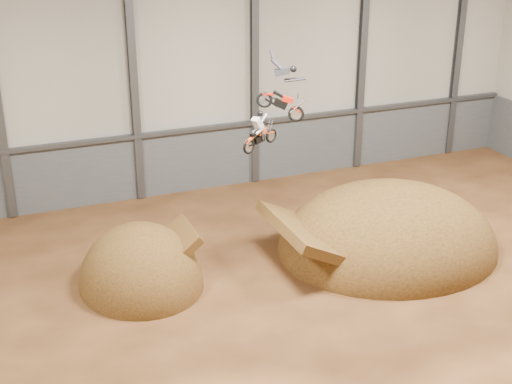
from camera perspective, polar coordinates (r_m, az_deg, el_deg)
floor at (r=27.89m, az=4.92°, el=-10.50°), size 40.00×40.00×0.00m
back_wall at (r=38.24m, az=-4.95°, el=10.09°), size 40.00×0.10×14.00m
lower_band_back at (r=39.60m, az=-4.66°, el=2.62°), size 39.80×0.18×3.50m
steel_rail at (r=38.89m, az=-4.67°, el=5.04°), size 39.80×0.35×0.20m
steel_column_2 at (r=37.24m, az=-9.82°, el=9.51°), size 0.40×0.36×13.90m
steel_column_3 at (r=39.14m, az=-0.12°, el=10.45°), size 0.40×0.36×13.90m
steel_column_4 at (r=42.03m, az=8.51°, el=11.04°), size 0.40×0.36×13.90m
steel_column_5 at (r=45.71m, az=15.91°, el=11.36°), size 0.40×0.36×13.90m
takeoff_ramp at (r=30.82m, az=-9.12°, el=-7.26°), size 5.19×5.99×5.19m
landing_ramp at (r=33.90m, az=10.42°, el=-4.46°), size 10.44×9.23×6.02m
fmx_rider_a at (r=28.82m, az=0.39°, el=5.16°), size 2.21×1.49×1.94m
fmx_rider_b at (r=29.14m, az=1.72°, el=8.49°), size 3.46×2.20×3.25m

